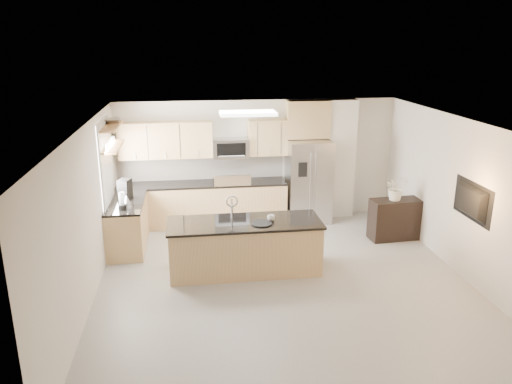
{
  "coord_description": "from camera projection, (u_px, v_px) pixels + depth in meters",
  "views": [
    {
      "loc": [
        -1.45,
        -7.23,
        3.83
      ],
      "look_at": [
        -0.29,
        1.3,
        1.18
      ],
      "focal_mm": 35.0,
      "sensor_mm": 36.0,
      "label": 1
    }
  ],
  "objects": [
    {
      "name": "range",
      "position": [
        232.0,
        202.0,
        10.71
      ],
      "size": [
        0.76,
        0.64,
        1.14
      ],
      "color": "black",
      "rests_on": "floor"
    },
    {
      "name": "shelf_lower",
      "position": [
        112.0,
        147.0,
        9.07
      ],
      "size": [
        0.3,
        1.2,
        0.04
      ],
      "primitive_type": "cube",
      "color": "olive",
      "rests_on": "wall_left"
    },
    {
      "name": "microwave",
      "position": [
        231.0,
        148.0,
        10.48
      ],
      "size": [
        0.76,
        0.4,
        0.4
      ],
      "color": "#A7A7A9",
      "rests_on": "upper_cabinets"
    },
    {
      "name": "credenza",
      "position": [
        396.0,
        219.0,
        9.88
      ],
      "size": [
        1.04,
        0.5,
        0.81
      ],
      "primitive_type": "cube",
      "rotation": [
        0.0,
        0.0,
        0.07
      ],
      "color": "black",
      "rests_on": "floor"
    },
    {
      "name": "left_counter",
      "position": [
        128.0,
        225.0,
        9.43
      ],
      "size": [
        0.66,
        1.5,
        0.92
      ],
      "color": "tan",
      "rests_on": "floor"
    },
    {
      "name": "shelf_upper",
      "position": [
        110.0,
        126.0,
        8.96
      ],
      "size": [
        0.3,
        1.2,
        0.04
      ],
      "primitive_type": "cube",
      "color": "olive",
      "rests_on": "wall_left"
    },
    {
      "name": "blender",
      "position": [
        122.0,
        202.0,
        8.82
      ],
      "size": [
        0.14,
        0.14,
        0.33
      ],
      "color": "black",
      "rests_on": "left_counter"
    },
    {
      "name": "ceiling_fixture",
      "position": [
        248.0,
        113.0,
        8.87
      ],
      "size": [
        1.0,
        0.5,
        0.06
      ],
      "primitive_type": "cube",
      "color": "white",
      "rests_on": "ceiling"
    },
    {
      "name": "upper_cabinets",
      "position": [
        197.0,
        139.0,
        10.37
      ],
      "size": [
        3.5,
        0.33,
        0.75
      ],
      "color": "tan",
      "rests_on": "wall_back"
    },
    {
      "name": "floor",
      "position": [
        284.0,
        283.0,
        8.16
      ],
      "size": [
        6.5,
        6.5,
        0.0
      ],
      "primitive_type": "plane",
      "color": "#A6A49E",
      "rests_on": "ground"
    },
    {
      "name": "window",
      "position": [
        106.0,
        164.0,
        9.04
      ],
      "size": [
        0.04,
        1.15,
        1.65
      ],
      "color": "white",
      "rests_on": "wall_left"
    },
    {
      "name": "island",
      "position": [
        245.0,
        246.0,
        8.48
      ],
      "size": [
        2.59,
        0.95,
        1.32
      ],
      "rotation": [
        0.0,
        0.0,
        0.0
      ],
      "color": "tan",
      "rests_on": "floor"
    },
    {
      "name": "kettle",
      "position": [
        127.0,
        200.0,
        9.05
      ],
      "size": [
        0.18,
        0.18,
        0.23
      ],
      "color": "#A7A7A9",
      "rests_on": "left_counter"
    },
    {
      "name": "bowl",
      "position": [
        112.0,
        120.0,
        9.22
      ],
      "size": [
        0.48,
        0.48,
        0.1
      ],
      "primitive_type": "imported",
      "rotation": [
        0.0,
        0.0,
        0.21
      ],
      "color": "#A7A7A9",
      "rests_on": "shelf_upper"
    },
    {
      "name": "wall_back",
      "position": [
        257.0,
        160.0,
        10.85
      ],
      "size": [
        6.0,
        0.02,
        2.6
      ],
      "primitive_type": "cube",
      "color": "beige",
      "rests_on": "floor"
    },
    {
      "name": "television",
      "position": [
        468.0,
        201.0,
        7.94
      ],
      "size": [
        0.14,
        1.08,
        0.62
      ],
      "primitive_type": "imported",
      "rotation": [
        0.0,
        0.0,
        1.57
      ],
      "color": "black",
      "rests_on": "wall_right"
    },
    {
      "name": "coffee_maker",
      "position": [
        125.0,
        190.0,
        9.41
      ],
      "size": [
        0.27,
        0.3,
        0.38
      ],
      "color": "black",
      "rests_on": "left_counter"
    },
    {
      "name": "refrigerator",
      "position": [
        308.0,
        181.0,
        10.75
      ],
      "size": [
        0.92,
        0.78,
        1.78
      ],
      "color": "#A7A7A9",
      "rests_on": "floor"
    },
    {
      "name": "flower_vase",
      "position": [
        397.0,
        182.0,
        9.64
      ],
      "size": [
        0.74,
        0.67,
        0.73
      ],
      "primitive_type": "imported",
      "rotation": [
        0.0,
        0.0,
        0.15
      ],
      "color": "white",
      "rests_on": "credenza"
    },
    {
      "name": "wall_right",
      "position": [
        466.0,
        200.0,
        8.16
      ],
      "size": [
        0.02,
        6.5,
        2.6
      ],
      "primitive_type": "cube",
      "color": "beige",
      "rests_on": "floor"
    },
    {
      "name": "wall_front",
      "position": [
        351.0,
        319.0,
        4.7
      ],
      "size": [
        6.0,
        0.02,
        2.6
      ],
      "primitive_type": "cube",
      "color": "beige",
      "rests_on": "floor"
    },
    {
      "name": "cup",
      "position": [
        271.0,
        218.0,
        8.38
      ],
      "size": [
        0.14,
        0.14,
        0.1
      ],
      "primitive_type": "imported",
      "rotation": [
        0.0,
        0.0,
        0.1
      ],
      "color": "silver",
      "rests_on": "island"
    },
    {
      "name": "wall_left",
      "position": [
        87.0,
        217.0,
        7.39
      ],
      "size": [
        0.02,
        6.5,
        2.6
      ],
      "primitive_type": "cube",
      "color": "beige",
      "rests_on": "floor"
    },
    {
      "name": "back_counter",
      "position": [
        203.0,
        203.0,
        10.64
      ],
      "size": [
        3.55,
        0.66,
        1.44
      ],
      "color": "tan",
      "rests_on": "floor"
    },
    {
      "name": "platter",
      "position": [
        262.0,
        223.0,
        8.25
      ],
      "size": [
        0.44,
        0.44,
        0.02
      ],
      "primitive_type": "cylinder",
      "rotation": [
        0.0,
        0.0,
        0.3
      ],
      "color": "black",
      "rests_on": "island"
    },
    {
      "name": "partition_column",
      "position": [
        340.0,
        159.0,
        10.94
      ],
      "size": [
        0.6,
        0.3,
        2.6
      ],
      "primitive_type": "cube",
      "color": "silver",
      "rests_on": "floor"
    },
    {
      "name": "ceiling",
      "position": [
        287.0,
        125.0,
        7.39
      ],
      "size": [
        6.0,
        6.5,
        0.02
      ],
      "primitive_type": "cube",
      "color": "white",
      "rests_on": "wall_back"
    }
  ]
}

